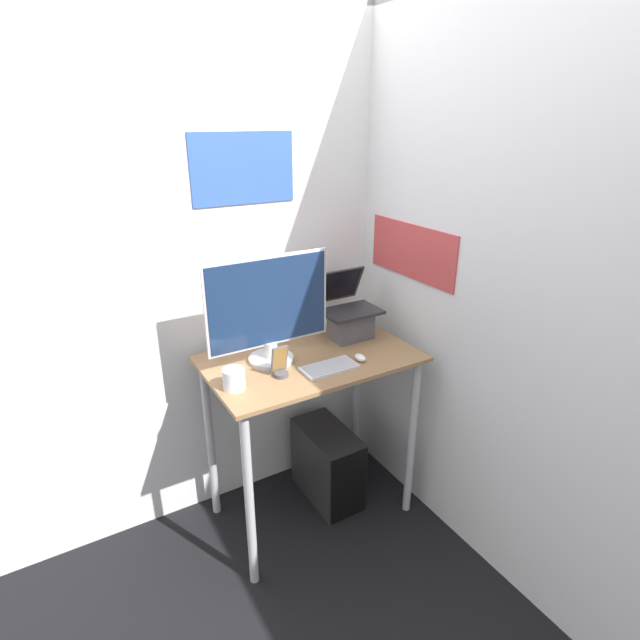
{
  "coord_description": "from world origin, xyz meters",
  "views": [
    {
      "loc": [
        -1.05,
        -1.57,
        2.01
      ],
      "look_at": [
        0.05,
        0.31,
        1.12
      ],
      "focal_mm": 28.0,
      "sensor_mm": 36.0,
      "label": 1
    }
  ],
  "objects_px": {
    "laptop": "(349,318)",
    "keyboard": "(329,367)",
    "mouse": "(360,358)",
    "computer_tower": "(327,464)",
    "cell_phone": "(280,366)",
    "monitor": "(269,312)"
  },
  "relations": [
    {
      "from": "keyboard",
      "to": "mouse",
      "type": "xyz_separation_m",
      "value": [
        0.17,
        -0.0,
        0.01
      ]
    },
    {
      "from": "keyboard",
      "to": "mouse",
      "type": "height_order",
      "value": "mouse"
    },
    {
      "from": "laptop",
      "to": "cell_phone",
      "type": "xyz_separation_m",
      "value": [
        -0.5,
        -0.2,
        -0.06
      ]
    },
    {
      "from": "laptop",
      "to": "computer_tower",
      "type": "xyz_separation_m",
      "value": [
        -0.15,
        -0.04,
        -0.83
      ]
    },
    {
      "from": "keyboard",
      "to": "computer_tower",
      "type": "relative_size",
      "value": 0.58
    },
    {
      "from": "mouse",
      "to": "computer_tower",
      "type": "bearing_deg",
      "value": 101.69
    },
    {
      "from": "keyboard",
      "to": "cell_phone",
      "type": "height_order",
      "value": "cell_phone"
    },
    {
      "from": "cell_phone",
      "to": "computer_tower",
      "type": "bearing_deg",
      "value": 24.68
    },
    {
      "from": "laptop",
      "to": "cell_phone",
      "type": "height_order",
      "value": "laptop"
    },
    {
      "from": "keyboard",
      "to": "mouse",
      "type": "distance_m",
      "value": 0.17
    },
    {
      "from": "laptop",
      "to": "monitor",
      "type": "bearing_deg",
      "value": -174.64
    },
    {
      "from": "laptop",
      "to": "keyboard",
      "type": "relative_size",
      "value": 1.33
    },
    {
      "from": "mouse",
      "to": "laptop",
      "type": "bearing_deg",
      "value": 67.72
    },
    {
      "from": "computer_tower",
      "to": "keyboard",
      "type": "bearing_deg",
      "value": -120.38
    },
    {
      "from": "laptop",
      "to": "computer_tower",
      "type": "distance_m",
      "value": 0.85
    },
    {
      "from": "mouse",
      "to": "keyboard",
      "type": "bearing_deg",
      "value": 179.51
    },
    {
      "from": "mouse",
      "to": "cell_phone",
      "type": "xyz_separation_m",
      "value": [
        -0.39,
        0.06,
        0.03
      ]
    },
    {
      "from": "keyboard",
      "to": "computer_tower",
      "type": "height_order",
      "value": "keyboard"
    },
    {
      "from": "laptop",
      "to": "cell_phone",
      "type": "distance_m",
      "value": 0.54
    },
    {
      "from": "computer_tower",
      "to": "cell_phone",
      "type": "bearing_deg",
      "value": -155.32
    },
    {
      "from": "keyboard",
      "to": "computer_tower",
      "type": "bearing_deg",
      "value": 59.62
    },
    {
      "from": "keyboard",
      "to": "cell_phone",
      "type": "xyz_separation_m",
      "value": [
        -0.22,
        0.06,
        0.04
      ]
    }
  ]
}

